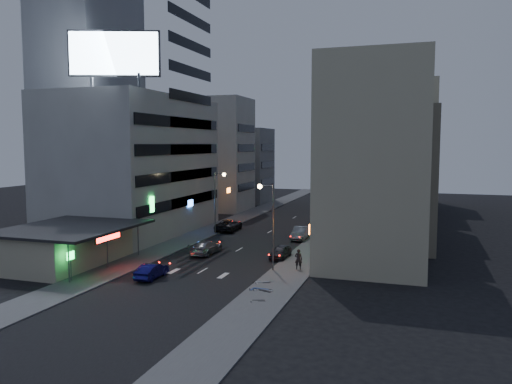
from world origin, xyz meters
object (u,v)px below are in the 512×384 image
at_px(road_car_silver, 206,247).
at_px(person, 298,259).
at_px(parked_car_right_mid, 300,233).
at_px(parked_car_right_near, 280,252).
at_px(parked_car_right_far, 322,220).
at_px(road_car_blue, 152,271).
at_px(scooter_silver_a, 273,283).
at_px(scooter_silver_b, 270,275).
at_px(scooter_blue, 270,282).
at_px(scooter_black_a, 265,293).
at_px(scooter_black_b, 272,283).
at_px(parked_car_left, 229,225).

bearing_deg(road_car_silver, person, 161.93).
relative_size(parked_car_right_mid, road_car_silver, 0.93).
xyz_separation_m(parked_car_right_near, parked_car_right_far, (0.00, 23.07, -0.01)).
distance_m(road_car_blue, scooter_silver_a, 11.47).
distance_m(road_car_silver, person, 11.84).
height_order(parked_car_right_mid, road_car_blue, parked_car_right_mid).
bearing_deg(parked_car_right_far, scooter_silver_b, -93.38).
bearing_deg(scooter_blue, parked_car_right_near, 15.72).
bearing_deg(scooter_black_a, road_car_silver, 19.17).
bearing_deg(parked_car_right_mid, parked_car_right_far, 86.17).
relative_size(scooter_black_a, scooter_black_b, 0.96).
xyz_separation_m(parked_car_right_far, road_car_silver, (-8.26, -23.51, 0.08)).
xyz_separation_m(scooter_black_a, scooter_silver_a, (-0.02, 2.33, 0.13)).
xyz_separation_m(parked_car_right_far, scooter_silver_a, (2.64, -34.80, 0.08)).
relative_size(parked_car_right_near, scooter_silver_b, 2.17).
relative_size(scooter_black_a, scooter_blue, 0.78).
relative_size(person, scooter_silver_a, 0.95).
distance_m(person, scooter_silver_b, 5.05).
bearing_deg(parked_car_right_far, scooter_black_a, -92.06).
bearing_deg(scooter_black_a, parked_car_right_mid, -12.49).
xyz_separation_m(scooter_silver_a, scooter_silver_b, (-1.07, 2.61, -0.06)).
relative_size(person, scooter_silver_b, 1.06).
xyz_separation_m(parked_car_left, person, (14.13, -18.18, 0.29)).
bearing_deg(scooter_silver_b, parked_car_right_mid, -14.73).
height_order(parked_car_right_far, scooter_black_a, parked_car_right_far).
height_order(parked_car_right_near, scooter_black_a, parked_car_right_near).
distance_m(parked_car_right_mid, scooter_blue, 22.35).
xyz_separation_m(parked_car_right_near, scooter_silver_b, (1.57, -9.12, 0.00)).
height_order(scooter_black_a, scooter_blue, scooter_blue).
bearing_deg(scooter_black_b, scooter_silver_a, -149.04).
xyz_separation_m(parked_car_right_near, road_car_blue, (-8.80, -10.97, -0.01)).
distance_m(parked_car_left, scooter_blue, 28.68).
distance_m(parked_car_left, scooter_silver_a, 29.14).
bearing_deg(road_car_blue, scooter_blue, 176.07).
xyz_separation_m(scooter_blue, scooter_silver_b, (-0.67, 2.30, -0.07)).
relative_size(parked_car_right_far, person, 2.37).
distance_m(parked_car_left, parked_car_right_far, 14.47).
bearing_deg(scooter_silver_b, parked_car_right_far, -17.65).
height_order(scooter_silver_a, scooter_blue, scooter_blue).
relative_size(road_car_silver, scooter_black_a, 3.20).
bearing_deg(parked_car_right_mid, scooter_black_a, -84.82).
xyz_separation_m(parked_car_left, road_car_blue, (2.40, -24.88, -0.12)).
relative_size(scooter_black_a, scooter_silver_a, 0.79).
distance_m(scooter_blue, scooter_black_b, 0.25).
height_order(parked_car_right_mid, scooter_black_a, parked_car_right_mid).
bearing_deg(scooter_silver_b, road_car_silver, 28.11).
bearing_deg(scooter_black_b, scooter_black_a, -171.52).
bearing_deg(road_car_silver, scooter_silver_b, 139.39).
xyz_separation_m(scooter_silver_a, scooter_black_b, (-0.21, 0.40, -0.11)).
height_order(parked_car_left, scooter_black_b, parked_car_left).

